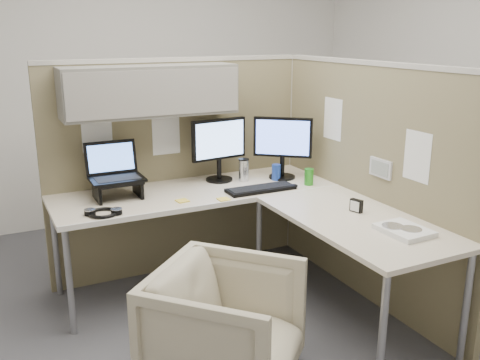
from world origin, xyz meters
name	(u,v)px	position (x,y,z in m)	size (l,w,h in m)	color
ground	(243,314)	(0.00, 0.00, 0.00)	(4.50, 4.50, 0.00)	#424249
partition_back	(166,133)	(-0.22, 0.83, 1.10)	(2.00, 0.36, 1.63)	#817655
partition_right	(365,182)	(0.90, -0.07, 0.82)	(0.07, 2.03, 1.63)	#817655
desk	(252,208)	(0.12, 0.13, 0.69)	(2.00, 1.98, 0.73)	beige
office_chair	(226,322)	(-0.40, -0.60, 0.36)	(0.70, 0.66, 0.72)	#B9A993
monitor_left	(219,145)	(0.14, 0.69, 1.00)	(0.44, 0.20, 0.47)	black
monitor_right	(283,143)	(0.60, 0.55, 1.00)	(0.37, 0.30, 0.47)	black
laptop_station	(116,177)	(-0.65, 0.63, 0.87)	(0.35, 0.30, 0.36)	black
keyboard	(261,189)	(0.30, 0.32, 0.74)	(0.49, 0.16, 0.02)	black
mouse	(293,186)	(0.53, 0.27, 0.75)	(0.09, 0.06, 0.03)	black
travel_mug	(244,170)	(0.31, 0.60, 0.82)	(0.08, 0.08, 0.17)	silver
soda_can_green	(309,177)	(0.68, 0.30, 0.79)	(0.07, 0.07, 0.12)	#268C1E
soda_can_silver	(276,172)	(0.53, 0.51, 0.79)	(0.07, 0.07, 0.12)	#1E3FA5
sticky_note_b	(224,199)	(-0.02, 0.24, 0.73)	(0.08, 0.08, 0.01)	yellow
sticky_note_a	(182,201)	(-0.28, 0.33, 0.73)	(0.08, 0.08, 0.01)	yellow
headphones	(103,213)	(-0.81, 0.30, 0.74)	(0.23, 0.23, 0.03)	black
paper_stack	(404,230)	(0.63, -0.75, 0.75)	(0.23, 0.29, 0.03)	white
desk_clock	(356,206)	(0.61, -0.34, 0.77)	(0.05, 0.09, 0.08)	black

